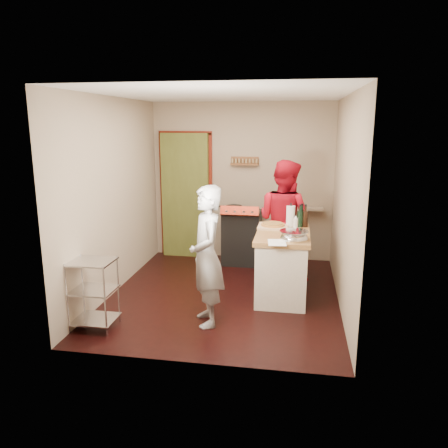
% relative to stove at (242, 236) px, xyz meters
% --- Properties ---
extents(floor, '(3.50, 3.50, 0.00)m').
position_rel_stove_xyz_m(floor, '(-0.05, -1.42, -0.45)').
color(floor, black).
rests_on(floor, ground).
extents(back_wall, '(3.00, 0.44, 2.60)m').
position_rel_stove_xyz_m(back_wall, '(-0.69, 0.36, 0.68)').
color(back_wall, gray).
rests_on(back_wall, ground).
extents(left_wall, '(0.04, 3.50, 2.60)m').
position_rel_stove_xyz_m(left_wall, '(-1.55, -1.42, 0.85)').
color(left_wall, gray).
rests_on(left_wall, ground).
extents(right_wall, '(0.04, 3.50, 2.60)m').
position_rel_stove_xyz_m(right_wall, '(1.45, -1.42, 0.85)').
color(right_wall, gray).
rests_on(right_wall, ground).
extents(ceiling, '(3.00, 3.50, 0.02)m').
position_rel_stove_xyz_m(ceiling, '(-0.05, -1.42, 2.16)').
color(ceiling, white).
rests_on(ceiling, back_wall).
extents(stove, '(0.60, 0.63, 1.00)m').
position_rel_stove_xyz_m(stove, '(0.00, 0.00, 0.00)').
color(stove, black).
rests_on(stove, ground).
extents(wire_shelving, '(0.48, 0.40, 0.80)m').
position_rel_stove_xyz_m(wire_shelving, '(-1.33, -2.62, -0.01)').
color(wire_shelving, silver).
rests_on(wire_shelving, ground).
extents(island, '(0.69, 1.26, 1.18)m').
position_rel_stove_xyz_m(island, '(0.71, -1.32, 0.02)').
color(island, beige).
rests_on(island, ground).
extents(person_stripe, '(0.58, 0.69, 1.60)m').
position_rel_stove_xyz_m(person_stripe, '(-0.10, -2.29, 0.35)').
color(person_stripe, silver).
rests_on(person_stripe, ground).
extents(person_red, '(1.08, 1.03, 1.76)m').
position_rel_stove_xyz_m(person_red, '(0.70, -0.65, 0.43)').
color(person_red, '#AD0B1C').
rests_on(person_red, ground).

